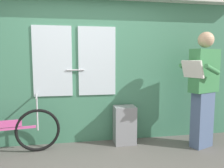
% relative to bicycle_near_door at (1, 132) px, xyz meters
% --- Properties ---
extents(train_door_wall, '(5.21, 0.28, 2.35)m').
position_rel_bicycle_near_door_xyz_m(train_door_wall, '(1.26, 0.36, 0.88)').
color(train_door_wall, '#427F60').
rests_on(train_door_wall, ground_plane).
extents(bicycle_near_door, '(1.61, 0.44, 0.86)m').
position_rel_bicycle_near_door_xyz_m(bicycle_near_door, '(0.00, 0.00, 0.00)').
color(bicycle_near_door, black).
rests_on(bicycle_near_door, ground_plane).
extents(passenger_reading_newspaper, '(0.64, 0.59, 1.78)m').
position_rel_bicycle_near_door_xyz_m(passenger_reading_newspaper, '(2.99, -0.21, 0.60)').
color(passenger_reading_newspaper, slate).
rests_on(passenger_reading_newspaper, ground_plane).
extents(trash_bin_by_wall, '(0.34, 0.28, 0.62)m').
position_rel_bicycle_near_door_xyz_m(trash_bin_by_wall, '(1.84, 0.14, -0.04)').
color(trash_bin_by_wall, gray).
rests_on(trash_bin_by_wall, ground_plane).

